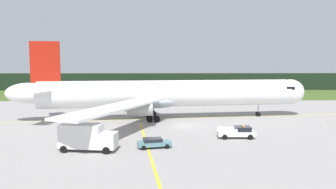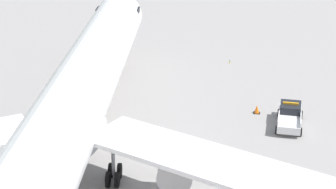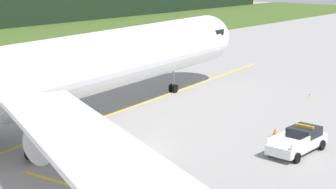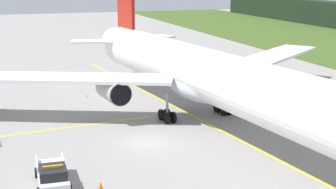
{
  "view_description": "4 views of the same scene",
  "coord_description": "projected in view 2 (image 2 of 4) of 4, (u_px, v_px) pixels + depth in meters",
  "views": [
    {
      "loc": [
        -4.19,
        -55.21,
        11.07
      ],
      "look_at": [
        -2.77,
        9.07,
        4.86
      ],
      "focal_mm": 33.34,
      "sensor_mm": 36.0,
      "label": 1
    },
    {
      "loc": [
        -44.92,
        -7.47,
        24.09
      ],
      "look_at": [
        1.21,
        1.17,
        4.75
      ],
      "focal_mm": 64.31,
      "sensor_mm": 36.0,
      "label": 2
    },
    {
      "loc": [
        -28.31,
        -26.66,
        13.48
      ],
      "look_at": [
        3.44,
        0.12,
        3.69
      ],
      "focal_mm": 58.33,
      "sensor_mm": 36.0,
      "label": 3
    },
    {
      "loc": [
        42.74,
        -12.4,
        15.33
      ],
      "look_at": [
        2.79,
        1.3,
        5.13
      ],
      "focal_mm": 53.76,
      "sensor_mm": 36.0,
      "label": 4
    }
  ],
  "objects": [
    {
      "name": "ground",
      "position": [
        179.0,
        152.0,
        51.28
      ],
      "size": [
        320.0,
        320.0,
        0.0
      ],
      "primitive_type": "plane",
      "color": "gray"
    },
    {
      "name": "taxiway_centerline_main",
      "position": [
        79.0,
        159.0,
        50.22
      ],
      "size": [
        81.05,
        10.47,
        0.01
      ],
      "primitive_type": "cube",
      "rotation": [
        0.0,
        0.0,
        0.12
      ],
      "color": "yellow",
      "rests_on": "ground"
    },
    {
      "name": "airliner",
      "position": [
        73.0,
        107.0,
        47.59
      ],
      "size": [
        61.02,
        52.6,
        15.47
      ],
      "color": "white",
      "rests_on": "ground"
    },
    {
      "name": "ops_pickup_truck",
      "position": [
        290.0,
        116.0,
        56.02
      ],
      "size": [
        5.64,
        2.51,
        1.94
      ],
      "color": "silver",
      "rests_on": "ground"
    },
    {
      "name": "apron_cone",
      "position": [
        257.0,
        109.0,
        58.68
      ],
      "size": [
        0.66,
        0.66,
        0.83
      ],
      "color": "black",
      "rests_on": "ground"
    },
    {
      "name": "taxiway_edge_light_east",
      "position": [
        230.0,
        61.0,
        72.32
      ],
      "size": [
        0.12,
        0.12,
        0.44
      ],
      "color": "yellow",
      "rests_on": "ground"
    }
  ]
}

